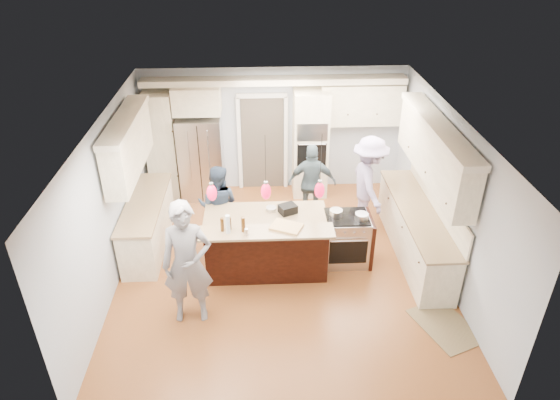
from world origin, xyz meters
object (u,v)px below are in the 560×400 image
(refrigerator, at_px, (201,158))
(person_bar_end, at_px, (187,264))
(island_range, at_px, (347,239))
(kitchen_island, at_px, (266,242))
(person_far_left, at_px, (218,205))

(refrigerator, bearing_deg, person_bar_end, -87.90)
(island_range, distance_m, person_bar_end, 2.93)
(refrigerator, distance_m, person_bar_end, 3.80)
(kitchen_island, distance_m, island_range, 1.41)
(refrigerator, bearing_deg, kitchen_island, -63.12)
(kitchen_island, bearing_deg, person_bar_end, -133.45)
(island_range, bearing_deg, kitchen_island, -176.91)
(person_far_left, bearing_deg, island_range, 172.07)
(person_bar_end, xyz_separation_m, person_far_left, (0.31, 2.00, -0.22))
(refrigerator, relative_size, person_far_left, 1.15)
(kitchen_island, relative_size, person_bar_end, 1.05)
(person_far_left, bearing_deg, kitchen_island, 146.91)
(refrigerator, relative_size, person_bar_end, 0.90)
(island_range, bearing_deg, refrigerator, 137.41)
(refrigerator, height_order, island_range, refrigerator)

